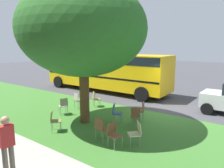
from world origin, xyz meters
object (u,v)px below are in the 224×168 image
chair_3 (78,99)px  chair_7 (116,112)px  street_tree (83,30)px  chair_6 (136,132)px  chair_2 (63,105)px  chair_5 (114,133)px  school_bus (104,69)px  chair_4 (54,119)px  chair_9 (101,127)px  chair_1 (141,109)px  chair_0 (135,115)px  pedestrian_1 (7,144)px  chair_8 (95,98)px

chair_3 → chair_7: size_ratio=1.00×
street_tree → chair_6: (-3.13, 0.69, -3.68)m
chair_2 → chair_5: same height
chair_2 → school_bus: 6.41m
street_tree → chair_6: bearing=167.6°
chair_6 → chair_3: bearing=-22.6°
chair_3 → chair_6: 5.41m
chair_3 → chair_4: (-1.60, 2.94, 0.00)m
chair_9 → school_bus: school_bus is taller
chair_7 → chair_9: (-0.66, 1.90, 0.00)m
chair_3 → chair_5: size_ratio=1.00×
chair_1 → chair_7: bearing=52.3°
chair_0 → chair_5: same height
chair_7 → school_bus: bearing=-47.5°
pedestrian_1 → chair_0: bearing=-100.6°
chair_0 → pedestrian_1: 5.27m
chair_2 → chair_5: (-4.19, 1.39, 0.00)m
chair_0 → chair_2: (3.83, 0.72, 0.00)m
chair_0 → school_bus: 7.95m
chair_1 → chair_4: bearing=56.5°
chair_0 → chair_7: bearing=3.8°
chair_8 → chair_6: bearing=146.3°
chair_3 → chair_4: same height
street_tree → school_bus: 7.53m
chair_3 → pedestrian_1: bearing=118.5°
chair_5 → school_bus: 9.69m
chair_1 → chair_3: (3.83, 0.42, 0.00)m
chair_3 → chair_7: 3.11m
chair_1 → street_tree: bearing=42.7°
chair_7 → chair_0: bearing=-176.2°
chair_4 → chair_5: size_ratio=1.00×
chair_1 → chair_6: (-1.16, 2.50, 0.00)m
chair_1 → school_bus: bearing=-37.4°
chair_4 → chair_9: 2.17m
chair_4 → chair_9: size_ratio=1.00×
chair_3 → chair_7: (-3.06, 0.58, 0.00)m
chair_3 → chair_8: bearing=-122.9°
street_tree → chair_0: 4.37m
chair_1 → chair_8: size_ratio=1.00×
chair_2 → pedestrian_1: 5.31m
street_tree → chair_4: bearing=80.4°
chair_7 → chair_9: bearing=109.2°
chair_9 → school_bus: size_ratio=0.08×
chair_6 → chair_8: size_ratio=1.00×
street_tree → chair_7: (-1.19, -0.81, -3.68)m
chair_0 → pedestrian_1: size_ratio=0.52×
chair_1 → chair_8: (3.26, -0.45, 0.00)m
chair_7 → chair_6: bearing=142.2°
chair_5 → school_bus: bearing=-49.8°
chair_7 → chair_3: bearing=-10.7°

